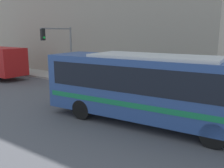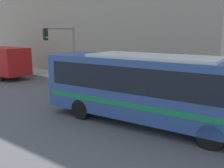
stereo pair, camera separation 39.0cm
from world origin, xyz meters
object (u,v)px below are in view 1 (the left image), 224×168
traffic_light_pole (61,44)px  parking_meter (87,71)px  fire_hydrant (189,91)px  city_bus (153,85)px  pedestrian_near_corner (69,68)px

traffic_light_pole → parking_meter: bearing=-60.7°
fire_hydrant → parking_meter: size_ratio=0.56×
fire_hydrant → parking_meter: bearing=90.0°
city_bus → traffic_light_pole: bearing=63.7°
fire_hydrant → pedestrian_near_corner: (0.68, 11.38, 0.45)m
city_bus → parking_meter: (5.42, 8.61, -0.80)m
fire_hydrant → traffic_light_pole: 10.92m
parking_meter → pedestrian_near_corner: bearing=76.2°
parking_meter → pedestrian_near_corner: size_ratio=0.83×
fire_hydrant → pedestrian_near_corner: pedestrian_near_corner is taller
city_bus → pedestrian_near_corner: size_ratio=6.54×
city_bus → fire_hydrant: bearing=-3.8°
fire_hydrant → parking_meter: (0.00, 8.61, 0.54)m
traffic_light_pole → pedestrian_near_corner: (1.75, 0.87, -2.32)m
fire_hydrant → pedestrian_near_corner: 11.41m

